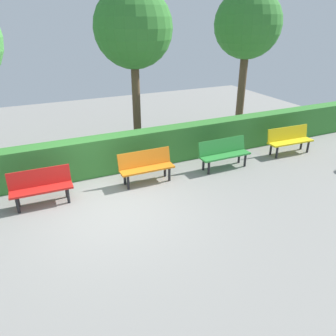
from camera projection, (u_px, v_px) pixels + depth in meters
name	position (u px, v px, depth m)	size (l,w,h in m)	color
ground_plane	(110.00, 208.00, 7.63)	(22.90, 22.90, 0.00)	gray
bench_yellow	(289.00, 139.00, 10.56)	(1.59, 0.53, 0.86)	yellow
bench_green	(224.00, 152.00, 9.53)	(1.57, 0.47, 0.86)	#2D8C38
bench_orange	(146.00, 165.00, 8.69)	(1.48, 0.48, 0.86)	orange
bench_red	(41.00, 186.00, 7.65)	(1.43, 0.48, 0.86)	red
hedge_row	(129.00, 151.00, 9.48)	(18.90, 0.53, 1.08)	#387F33
tree_near	(248.00, 26.00, 11.47)	(2.39, 2.39, 5.06)	brown
tree_mid	(133.00, 29.00, 9.90)	(2.44, 2.44, 5.02)	brown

